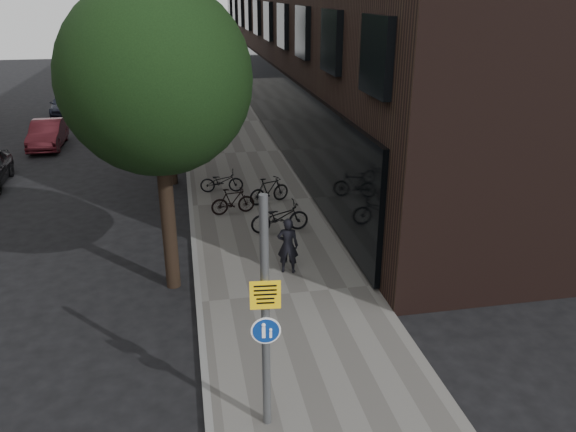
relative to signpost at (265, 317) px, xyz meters
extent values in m
plane|color=black|center=(0.99, 1.00, -2.26)|extent=(120.00, 120.00, 0.00)
cube|color=#63605B|center=(1.24, 11.00, -2.20)|extent=(4.50, 60.00, 0.12)
cube|color=slate|center=(-1.01, 11.00, -2.20)|extent=(0.15, 60.00, 0.13)
cylinder|color=black|center=(-1.61, 5.50, -0.66)|extent=(0.36, 0.36, 3.20)
sphere|color=black|center=(-1.61, 5.50, 3.04)|extent=(4.40, 4.40, 4.40)
sphere|color=black|center=(-1.21, 6.30, 2.04)|extent=(2.64, 2.64, 2.64)
cylinder|color=black|center=(-1.61, 14.00, -0.66)|extent=(0.36, 0.36, 3.20)
sphere|color=black|center=(-1.61, 14.00, 3.04)|extent=(5.00, 5.00, 5.00)
sphere|color=black|center=(-1.21, 14.80, 2.04)|extent=(3.00, 3.00, 3.00)
cylinder|color=black|center=(-1.61, 23.00, -0.66)|extent=(0.36, 0.36, 3.20)
sphere|color=black|center=(-1.61, 23.00, 3.04)|extent=(5.00, 5.00, 5.00)
sphere|color=black|center=(-1.21, 23.80, 2.04)|extent=(3.00, 3.00, 3.00)
cylinder|color=#595B5E|center=(0.00, 0.00, -0.02)|extent=(0.14, 0.14, 4.24)
cube|color=yellow|center=(0.00, 0.00, 0.45)|extent=(0.49, 0.08, 0.49)
cylinder|color=navy|center=(0.00, 0.00, -0.21)|extent=(0.43, 0.06, 0.43)
cylinder|color=white|center=(0.00, 0.00, -0.21)|extent=(0.49, 0.06, 0.49)
imported|color=black|center=(1.42, 5.49, -1.37)|extent=(0.64, 0.51, 1.55)
imported|color=black|center=(1.68, 8.22, -1.66)|extent=(1.88, 0.79, 0.96)
imported|color=black|center=(1.75, 10.79, -1.67)|extent=(1.63, 0.99, 0.95)
imported|color=black|center=(0.19, 12.28, -1.72)|extent=(1.64, 0.71, 0.84)
imported|color=black|center=(0.39, 10.00, -1.69)|extent=(1.55, 0.64, 0.90)
imported|color=maroon|center=(-7.58, 20.82, -1.61)|extent=(1.47, 3.99, 1.30)
imported|color=black|center=(-8.05, 28.80, -1.64)|extent=(2.24, 4.47, 1.25)
camera|label=1|loc=(-1.10, -7.71, 4.89)|focal=35.00mm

